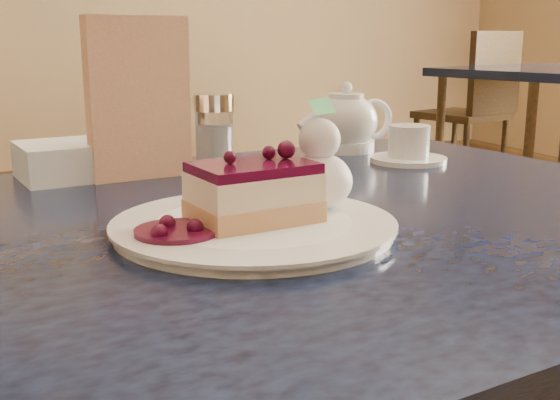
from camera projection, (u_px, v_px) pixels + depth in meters
name	position (u px, v px, depth m)	size (l,w,h in m)	color
main_table	(233.00, 291.00, 0.79)	(1.34, 0.99, 0.78)	#141E40
dessert_plate	(254.00, 227.00, 0.73)	(0.29, 0.29, 0.01)	white
cheesecake_slice	(253.00, 193.00, 0.72)	(0.13, 0.10, 0.06)	tan
whipped_cream	(319.00, 181.00, 0.77)	(0.07, 0.07, 0.07)	white
berry_sauce	(177.00, 231.00, 0.68)	(0.08, 0.08, 0.01)	#470623
tea_set	(357.00, 128.00, 1.22)	(0.21, 0.26, 0.11)	white
menu_card	(139.00, 99.00, 0.99)	(0.15, 0.03, 0.23)	beige
sugar_shaker	(214.00, 130.00, 1.08)	(0.06, 0.06, 0.11)	white
napkin_stack	(65.00, 161.00, 1.00)	(0.12, 0.12, 0.05)	white
bg_table_far_right	(543.00, 205.00, 3.84)	(1.27, 1.98, 1.31)	#141E40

